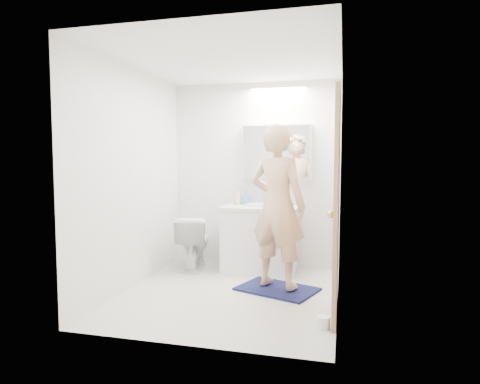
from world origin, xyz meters
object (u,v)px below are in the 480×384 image
(vanity_cabinet, at_px, (260,240))
(toilet_paper_roll, at_px, (323,322))
(soap_bottle_b, at_px, (246,198))
(toothbrush_cup, at_px, (278,202))
(medicine_cabinet, at_px, (277,152))
(toilet, at_px, (193,242))
(person, at_px, (278,206))
(soap_bottle_a, at_px, (237,196))

(vanity_cabinet, relative_size, toilet_paper_roll, 8.18)
(soap_bottle_b, distance_m, toothbrush_cup, 0.42)
(vanity_cabinet, relative_size, toothbrush_cup, 9.88)
(medicine_cabinet, distance_m, toilet, 1.57)
(vanity_cabinet, distance_m, toilet_paper_roll, 1.88)
(medicine_cabinet, xyz_separation_m, toilet_paper_roll, (0.70, -1.84, -1.45))
(toothbrush_cup, distance_m, toilet_paper_roll, 2.08)
(medicine_cabinet, relative_size, soap_bottle_b, 4.98)
(vanity_cabinet, distance_m, person, 0.96)
(soap_bottle_b, height_order, toothbrush_cup, soap_bottle_b)
(medicine_cabinet, xyz_separation_m, soap_bottle_a, (-0.50, -0.06, -0.57))
(toilet, bearing_deg, toothbrush_cup, -176.15)
(toilet, bearing_deg, vanity_cabinet, 176.85)
(vanity_cabinet, relative_size, medicine_cabinet, 1.02)
(person, bearing_deg, soap_bottle_a, -32.66)
(medicine_cabinet, bearing_deg, vanity_cabinet, -128.88)
(toothbrush_cup, bearing_deg, soap_bottle_b, 177.28)
(soap_bottle_a, bearing_deg, vanity_cabinet, -24.17)
(soap_bottle_b, xyz_separation_m, toilet_paper_roll, (1.09, -1.81, -0.86))
(vanity_cabinet, xyz_separation_m, soap_bottle_b, (-0.22, 0.18, 0.52))
(vanity_cabinet, xyz_separation_m, toilet, (-0.85, -0.11, -0.05))
(toilet_paper_roll, bearing_deg, toilet, 138.52)
(medicine_cabinet, xyz_separation_m, toothbrush_cup, (0.03, -0.05, -0.64))
(toilet_paper_roll, bearing_deg, soap_bottle_a, 123.98)
(toothbrush_cup, relative_size, toilet_paper_roll, 0.83)
(vanity_cabinet, xyz_separation_m, toothbrush_cup, (0.20, 0.16, 0.47))
(toothbrush_cup, bearing_deg, toilet, -165.28)
(toilet, xyz_separation_m, soap_bottle_b, (0.63, 0.30, 0.57))
(soap_bottle_a, xyz_separation_m, soap_bottle_b, (0.11, 0.03, -0.03))
(toilet_paper_roll, bearing_deg, medicine_cabinet, 110.72)
(person, distance_m, soap_bottle_b, 1.07)
(soap_bottle_a, bearing_deg, soap_bottle_b, 15.06)
(vanity_cabinet, relative_size, person, 0.52)
(vanity_cabinet, xyz_separation_m, soap_bottle_a, (-0.33, 0.15, 0.54))
(vanity_cabinet, xyz_separation_m, medicine_cabinet, (0.17, 0.21, 1.11))
(toilet, xyz_separation_m, toilet_paper_roll, (1.71, -1.52, -0.29))
(medicine_cabinet, height_order, soap_bottle_b, medicine_cabinet)
(soap_bottle_a, distance_m, soap_bottle_b, 0.12)
(toilet, relative_size, toothbrush_cup, 7.52)
(toilet, relative_size, person, 0.40)
(toothbrush_cup, bearing_deg, medicine_cabinet, 120.55)
(vanity_cabinet, height_order, medicine_cabinet, medicine_cabinet)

